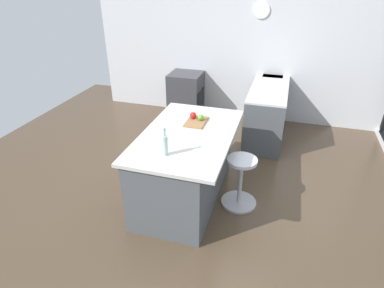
{
  "coord_description": "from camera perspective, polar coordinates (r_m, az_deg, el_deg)",
  "views": [
    {
      "loc": [
        3.17,
        0.94,
        2.61
      ],
      "look_at": [
        -0.02,
        -0.02,
        0.77
      ],
      "focal_mm": 29.94,
      "sensor_mm": 36.0,
      "label": 1
    }
  ],
  "objects": [
    {
      "name": "cutting_board",
      "position": [
        4.03,
        0.76,
        3.99
      ],
      "size": [
        0.36,
        0.24,
        0.02
      ],
      "primitive_type": "cube",
      "color": "olive",
      "rests_on": "kitchen_island"
    },
    {
      "name": "apple_red",
      "position": [
        4.08,
        0.19,
        5.12
      ],
      "size": [
        0.08,
        0.08,
        0.08
      ],
      "primitive_type": "sphere",
      "color": "red",
      "rests_on": "cutting_board"
    },
    {
      "name": "sink_cabinet",
      "position": [
        6.06,
        13.57,
        7.2
      ],
      "size": [
        2.49,
        0.6,
        1.17
      ],
      "color": "#4C5156",
      "rests_on": "ground_plane"
    },
    {
      "name": "kitchen_island",
      "position": [
        3.99,
        -1.34,
        -3.72
      ],
      "size": [
        1.73,
        1.05,
        0.9
      ],
      "color": "#4C5156",
      "rests_on": "ground_plane"
    },
    {
      "name": "apple_green",
      "position": [
        4.03,
        1.55,
        4.76
      ],
      "size": [
        0.08,
        0.08,
        0.08
      ],
      "primitive_type": "sphere",
      "color": "#609E2D",
      "rests_on": "cutting_board"
    },
    {
      "name": "oven_range",
      "position": [
        6.33,
        -1.07,
        8.73
      ],
      "size": [
        0.6,
        0.61,
        0.86
      ],
      "color": "#38383D",
      "rests_on": "ground_plane"
    },
    {
      "name": "interior_partition_left",
      "position": [
        6.19,
        8.04,
        18.12
      ],
      "size": [
        0.15,
        5.39,
        2.97
      ],
      "color": "silver",
      "rests_on": "ground_plane"
    },
    {
      "name": "ground_plane",
      "position": [
        4.21,
        0.1,
        -9.38
      ],
      "size": [
        7.38,
        7.38,
        0.0
      ],
      "primitive_type": "plane",
      "color": "brown"
    },
    {
      "name": "stool_by_window",
      "position": [
        3.97,
        8.58,
        -6.9
      ],
      "size": [
        0.44,
        0.44,
        0.65
      ],
      "color": "#B7B7BC",
      "rests_on": "ground_plane"
    },
    {
      "name": "water_bottle",
      "position": [
        3.28,
        -4.87,
        -0.09
      ],
      "size": [
        0.06,
        0.06,
        0.31
      ],
      "color": "silver",
      "rests_on": "kitchen_island"
    }
  ]
}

